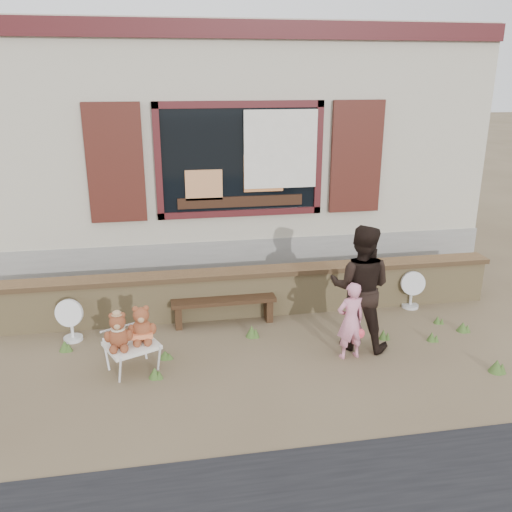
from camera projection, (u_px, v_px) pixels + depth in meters
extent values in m
plane|color=brown|center=(264.00, 346.00, 6.84)|extent=(80.00, 80.00, 0.00)
cube|color=#A09782|center=(220.00, 122.00, 10.28)|extent=(8.00, 5.00, 3.20)
cube|color=gray|center=(222.00, 224.00, 10.91)|extent=(8.04, 5.04, 0.80)
cube|color=black|center=(240.00, 160.00, 8.03)|extent=(2.30, 0.04, 1.50)
cube|color=#451416|center=(240.00, 104.00, 7.75)|extent=(2.50, 0.08, 0.10)
cube|color=#451416|center=(241.00, 213.00, 8.26)|extent=(2.50, 0.08, 0.10)
cube|color=#451416|center=(158.00, 162.00, 7.81)|extent=(0.10, 0.08, 1.70)
cube|color=#451416|center=(318.00, 158.00, 8.20)|extent=(0.10, 0.08, 1.70)
cube|color=#3D1710|center=(115.00, 164.00, 7.70)|extent=(0.80, 0.07, 1.70)
cube|color=#3D1710|center=(356.00, 157.00, 8.29)|extent=(0.80, 0.07, 1.70)
cube|color=silver|center=(281.00, 149.00, 8.01)|extent=(1.10, 0.02, 1.15)
cube|color=#451416|center=(239.00, 29.00, 7.46)|extent=(8.00, 0.12, 0.25)
cube|color=black|center=(241.00, 201.00, 8.20)|extent=(1.90, 0.06, 0.16)
cube|color=tan|center=(204.00, 185.00, 8.02)|extent=(0.55, 0.06, 0.45)
cube|color=#E08447|center=(263.00, 173.00, 8.12)|extent=(0.60, 0.06, 0.55)
cube|color=tan|center=(251.00, 294.00, 7.68)|extent=(7.00, 0.30, 0.60)
cube|color=brown|center=(251.00, 272.00, 7.57)|extent=(7.10, 0.36, 0.07)
cube|color=black|center=(224.00, 300.00, 7.37)|extent=(1.43, 0.32, 0.05)
cube|color=black|center=(178.00, 316.00, 7.32)|extent=(0.09, 0.27, 0.30)
cube|color=black|center=(268.00, 309.00, 7.54)|extent=(0.09, 0.27, 0.30)
cube|color=white|center=(132.00, 345.00, 6.18)|extent=(0.70, 0.67, 0.04)
cylinder|color=silver|center=(120.00, 372.00, 5.95)|extent=(0.03, 0.03, 0.30)
cylinder|color=silver|center=(159.00, 360.00, 6.20)|extent=(0.03, 0.03, 0.30)
cylinder|color=silver|center=(107.00, 357.00, 6.28)|extent=(0.03, 0.03, 0.30)
cylinder|color=silver|center=(144.00, 346.00, 6.53)|extent=(0.03, 0.03, 0.30)
imported|color=pink|center=(351.00, 321.00, 6.42)|extent=(0.38, 0.27, 0.97)
imported|color=black|center=(360.00, 288.00, 6.60)|extent=(0.96, 0.88, 1.58)
cylinder|color=white|center=(73.00, 338.00, 6.98)|extent=(0.24, 0.24, 0.04)
cylinder|color=white|center=(72.00, 328.00, 6.93)|extent=(0.04, 0.04, 0.31)
cylinder|color=white|center=(70.00, 312.00, 6.86)|extent=(0.37, 0.20, 0.36)
cylinder|color=silver|center=(410.00, 306.00, 7.97)|extent=(0.24, 0.24, 0.04)
cylinder|color=silver|center=(411.00, 296.00, 7.92)|extent=(0.04, 0.04, 0.30)
cylinder|color=silver|center=(412.00, 282.00, 7.85)|extent=(0.36, 0.17, 0.35)
cone|color=#3F5E25|center=(497.00, 366.00, 6.22)|extent=(0.18, 0.18, 0.15)
cone|color=#3F5E25|center=(65.00, 345.00, 6.71)|extent=(0.15, 0.15, 0.14)
cone|color=#3F5E25|center=(383.00, 334.00, 7.00)|extent=(0.11, 0.11, 0.14)
cone|color=#3F5E25|center=(155.00, 373.00, 6.11)|extent=(0.14, 0.14, 0.13)
cone|color=#3F5E25|center=(252.00, 331.00, 7.06)|extent=(0.16, 0.16, 0.16)
cone|color=#3F5E25|center=(463.00, 327.00, 7.21)|extent=(0.16, 0.16, 0.13)
cone|color=#3F5E25|center=(165.00, 354.00, 6.54)|extent=(0.16, 0.16, 0.09)
cone|color=#3F5E25|center=(437.00, 320.00, 7.44)|extent=(0.10, 0.10, 0.11)
cone|color=#3F5E25|center=(432.00, 336.00, 6.95)|extent=(0.12, 0.12, 0.12)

